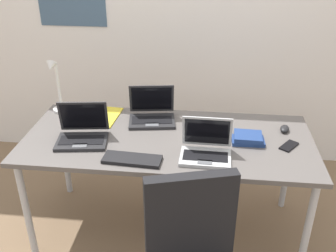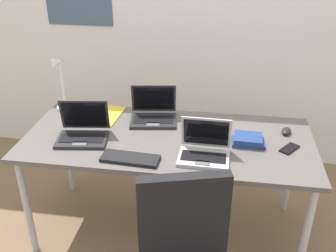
{
  "view_description": "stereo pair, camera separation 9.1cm",
  "coord_description": "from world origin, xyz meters",
  "px_view_note": "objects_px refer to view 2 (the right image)",
  "views": [
    {
      "loc": [
        0.23,
        -2.1,
        1.93
      ],
      "look_at": [
        0.0,
        0.0,
        0.82
      ],
      "focal_mm": 41.4,
      "sensor_mm": 36.0,
      "label": 1
    },
    {
      "loc": [
        0.32,
        -2.09,
        1.93
      ],
      "look_at": [
        0.0,
        0.0,
        0.82
      ],
      "focal_mm": 41.4,
      "sensor_mm": 36.0,
      "label": 2
    }
  ],
  "objects_px": {
    "headphones": "(204,131)",
    "cell_phone": "(289,149)",
    "laptop_center": "(83,132)",
    "book_stack": "(248,140)",
    "laptop_back_right": "(153,114)",
    "external_keyboard": "(130,158)",
    "laptop_front_right": "(204,150)",
    "desk_lamp": "(60,85)",
    "paper_folder_back_right": "(103,115)",
    "computer_mouse": "(286,131)"
  },
  "relations": [
    {
      "from": "cell_phone",
      "to": "headphones",
      "type": "distance_m",
      "value": 0.53
    },
    {
      "from": "desk_lamp",
      "to": "laptop_center",
      "type": "relative_size",
      "value": 1.2
    },
    {
      "from": "laptop_front_right",
      "to": "cell_phone",
      "type": "height_order",
      "value": "laptop_front_right"
    },
    {
      "from": "external_keyboard",
      "to": "computer_mouse",
      "type": "bearing_deg",
      "value": 30.31
    },
    {
      "from": "cell_phone",
      "to": "paper_folder_back_right",
      "type": "relative_size",
      "value": 0.44
    },
    {
      "from": "cell_phone",
      "to": "laptop_center",
      "type": "bearing_deg",
      "value": -141.08
    },
    {
      "from": "book_stack",
      "to": "paper_folder_back_right",
      "type": "bearing_deg",
      "value": 166.28
    },
    {
      "from": "external_keyboard",
      "to": "cell_phone",
      "type": "height_order",
      "value": "external_keyboard"
    },
    {
      "from": "laptop_center",
      "to": "paper_folder_back_right",
      "type": "distance_m",
      "value": 0.33
    },
    {
      "from": "laptop_back_right",
      "to": "cell_phone",
      "type": "height_order",
      "value": "laptop_back_right"
    },
    {
      "from": "laptop_center",
      "to": "book_stack",
      "type": "height_order",
      "value": "laptop_center"
    },
    {
      "from": "computer_mouse",
      "to": "paper_folder_back_right",
      "type": "xyz_separation_m",
      "value": [
        -1.23,
        0.07,
        -0.01
      ]
    },
    {
      "from": "desk_lamp",
      "to": "book_stack",
      "type": "relative_size",
      "value": 2.01
    },
    {
      "from": "laptop_center",
      "to": "computer_mouse",
      "type": "relative_size",
      "value": 3.49
    },
    {
      "from": "laptop_center",
      "to": "headphones",
      "type": "distance_m",
      "value": 0.76
    },
    {
      "from": "laptop_center",
      "to": "laptop_back_right",
      "type": "relative_size",
      "value": 0.99
    },
    {
      "from": "laptop_front_right",
      "to": "external_keyboard",
      "type": "distance_m",
      "value": 0.42
    },
    {
      "from": "laptop_front_right",
      "to": "paper_folder_back_right",
      "type": "relative_size",
      "value": 0.94
    },
    {
      "from": "desk_lamp",
      "to": "computer_mouse",
      "type": "bearing_deg",
      "value": -4.16
    },
    {
      "from": "laptop_center",
      "to": "computer_mouse",
      "type": "bearing_deg",
      "value": 11.45
    },
    {
      "from": "laptop_back_right",
      "to": "paper_folder_back_right",
      "type": "xyz_separation_m",
      "value": [
        -0.36,
        0.01,
        -0.04
      ]
    },
    {
      "from": "cell_phone",
      "to": "book_stack",
      "type": "height_order",
      "value": "book_stack"
    },
    {
      "from": "book_stack",
      "to": "laptop_front_right",
      "type": "bearing_deg",
      "value": -143.12
    },
    {
      "from": "headphones",
      "to": "laptop_back_right",
      "type": "bearing_deg",
      "value": 158.45
    },
    {
      "from": "cell_phone",
      "to": "laptop_back_right",
      "type": "bearing_deg",
      "value": -160.28
    },
    {
      "from": "book_stack",
      "to": "desk_lamp",
      "type": "bearing_deg",
      "value": 167.77
    },
    {
      "from": "headphones",
      "to": "book_stack",
      "type": "distance_m",
      "value": 0.29
    },
    {
      "from": "desk_lamp",
      "to": "book_stack",
      "type": "xyz_separation_m",
      "value": [
        1.29,
        -0.28,
        -0.17
      ]
    },
    {
      "from": "headphones",
      "to": "cell_phone",
      "type": "bearing_deg",
      "value": -13.1
    },
    {
      "from": "external_keyboard",
      "to": "book_stack",
      "type": "distance_m",
      "value": 0.72
    },
    {
      "from": "external_keyboard",
      "to": "paper_folder_back_right",
      "type": "height_order",
      "value": "external_keyboard"
    },
    {
      "from": "laptop_front_right",
      "to": "laptop_center",
      "type": "relative_size",
      "value": 0.87
    },
    {
      "from": "laptop_front_right",
      "to": "external_keyboard",
      "type": "relative_size",
      "value": 0.89
    },
    {
      "from": "desk_lamp",
      "to": "laptop_center",
      "type": "distance_m",
      "value": 0.49
    },
    {
      "from": "computer_mouse",
      "to": "desk_lamp",
      "type": "bearing_deg",
      "value": -169.07
    },
    {
      "from": "external_keyboard",
      "to": "laptop_center",
      "type": "bearing_deg",
      "value": 153.76
    },
    {
      "from": "laptop_front_right",
      "to": "cell_phone",
      "type": "xyz_separation_m",
      "value": [
        0.5,
        0.16,
        -0.04
      ]
    },
    {
      "from": "laptop_front_right",
      "to": "external_keyboard",
      "type": "xyz_separation_m",
      "value": [
        -0.41,
        -0.1,
        -0.03
      ]
    },
    {
      "from": "laptop_front_right",
      "to": "headphones",
      "type": "height_order",
      "value": "laptop_front_right"
    },
    {
      "from": "laptop_back_right",
      "to": "computer_mouse",
      "type": "xyz_separation_m",
      "value": [
        0.87,
        -0.06,
        -0.03
      ]
    },
    {
      "from": "external_keyboard",
      "to": "cell_phone",
      "type": "relative_size",
      "value": 2.43
    },
    {
      "from": "desk_lamp",
      "to": "book_stack",
      "type": "bearing_deg",
      "value": -12.23
    },
    {
      "from": "laptop_center",
      "to": "cell_phone",
      "type": "xyz_separation_m",
      "value": [
        1.25,
        0.06,
        -0.04
      ]
    },
    {
      "from": "external_keyboard",
      "to": "headphones",
      "type": "distance_m",
      "value": 0.54
    },
    {
      "from": "laptop_back_right",
      "to": "headphones",
      "type": "height_order",
      "value": "laptop_back_right"
    },
    {
      "from": "laptop_center",
      "to": "paper_folder_back_right",
      "type": "relative_size",
      "value": 1.08
    },
    {
      "from": "laptop_front_right",
      "to": "book_stack",
      "type": "height_order",
      "value": "laptop_front_right"
    },
    {
      "from": "headphones",
      "to": "book_stack",
      "type": "relative_size",
      "value": 1.07
    },
    {
      "from": "external_keyboard",
      "to": "paper_folder_back_right",
      "type": "bearing_deg",
      "value": 125.01
    },
    {
      "from": "laptop_back_right",
      "to": "headphones",
      "type": "distance_m",
      "value": 0.38
    }
  ]
}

